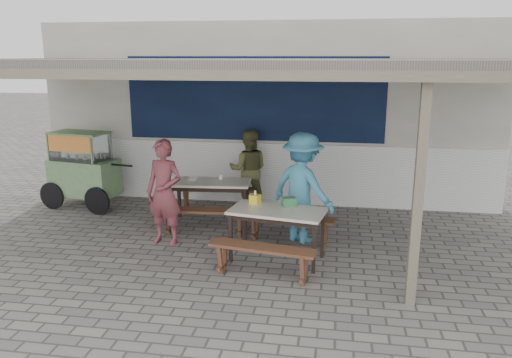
{
  "coord_description": "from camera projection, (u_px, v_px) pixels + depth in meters",
  "views": [
    {
      "loc": [
        1.43,
        -6.53,
        2.86
      ],
      "look_at": [
        0.2,
        0.9,
        0.99
      ],
      "focal_mm": 35.0,
      "sensor_mm": 36.0,
      "label": 1
    }
  ],
  "objects": [
    {
      "name": "condiment_jar",
      "position": [
        221.0,
        177.0,
        8.76
      ],
      "size": [
        0.07,
        0.07,
        0.08
      ],
      "primitive_type": "cylinder",
      "color": "white",
      "rests_on": "table_left"
    },
    {
      "name": "ground",
      "position": [
        232.0,
        260.0,
        7.17
      ],
      "size": [
        60.0,
        60.0,
        0.0
      ],
      "primitive_type": "plane",
      "color": "slate",
      "rests_on": "ground"
    },
    {
      "name": "condiment_bowl",
      "position": [
        193.0,
        179.0,
        8.68
      ],
      "size": [
        0.24,
        0.24,
        0.05
      ],
      "primitive_type": "imported",
      "rotation": [
        0.0,
        0.0,
        0.17
      ],
      "color": "silver",
      "rests_on": "table_left"
    },
    {
      "name": "table_right",
      "position": [
        277.0,
        215.0,
        7.04
      ],
      "size": [
        1.42,
        0.9,
        0.75
      ],
      "rotation": [
        0.0,
        0.0,
        -0.17
      ],
      "color": "silver",
      "rests_on": "ground"
    },
    {
      "name": "bench_right_street",
      "position": [
        262.0,
        255.0,
        6.5
      ],
      "size": [
        1.45,
        0.51,
        0.45
      ],
      "rotation": [
        0.0,
        0.0,
        -0.17
      ],
      "color": "brown",
      "rests_on": "ground"
    },
    {
      "name": "bench_left_street",
      "position": [
        204.0,
        216.0,
        8.07
      ],
      "size": [
        1.48,
        0.41,
        0.45
      ],
      "rotation": [
        0.0,
        0.0,
        0.09
      ],
      "color": "brown",
      "rests_on": "ground"
    },
    {
      "name": "bench_right_wall",
      "position": [
        289.0,
        223.0,
        7.73
      ],
      "size": [
        1.45,
        0.51,
        0.45
      ],
      "rotation": [
        0.0,
        0.0,
        -0.17
      ],
      "color": "brown",
      "rests_on": "ground"
    },
    {
      "name": "vendor_cart",
      "position": [
        83.0,
        167.0,
        9.53
      ],
      "size": [
        1.89,
        0.94,
        1.46
      ],
      "rotation": [
        0.0,
        0.0,
        -0.18
      ],
      "color": "#799865",
      "rests_on": "ground"
    },
    {
      "name": "back_wall",
      "position": [
        268.0,
        113.0,
        10.18
      ],
      "size": [
        9.0,
        1.28,
        3.5
      ],
      "color": "beige",
      "rests_on": "ground"
    },
    {
      "name": "patron_right_table",
      "position": [
        302.0,
        188.0,
        7.75
      ],
      "size": [
        1.29,
        1.15,
        1.73
      ],
      "primitive_type": "imported",
      "rotation": [
        0.0,
        0.0,
        2.56
      ],
      "color": "teal",
      "rests_on": "ground"
    },
    {
      "name": "warung_roof",
      "position": [
        244.0,
        66.0,
        7.38
      ],
      "size": [
        9.0,
        4.21,
        2.81
      ],
      "color": "#5C534E",
      "rests_on": "ground"
    },
    {
      "name": "table_left",
      "position": [
        210.0,
        186.0,
        8.63
      ],
      "size": [
        1.42,
        0.76,
        0.75
      ],
      "rotation": [
        0.0,
        0.0,
        0.09
      ],
      "color": "silver",
      "rests_on": "ground"
    },
    {
      "name": "patron_wall_side",
      "position": [
        249.0,
        170.0,
        9.43
      ],
      "size": [
        0.8,
        0.66,
        1.53
      ],
      "primitive_type": "imported",
      "rotation": [
        0.0,
        0.0,
        3.26
      ],
      "color": "brown",
      "rests_on": "ground"
    },
    {
      "name": "patron_street_side",
      "position": [
        164.0,
        192.0,
        7.65
      ],
      "size": [
        0.66,
        0.5,
        1.64
      ],
      "primitive_type": "imported",
      "rotation": [
        0.0,
        0.0,
        -0.2
      ],
      "color": "brown",
      "rests_on": "ground"
    },
    {
      "name": "tissue_box",
      "position": [
        255.0,
        199.0,
        7.29
      ],
      "size": [
        0.18,
        0.18,
        0.14
      ],
      "primitive_type": "cube",
      "rotation": [
        0.0,
        0.0,
        -0.37
      ],
      "color": "yellow",
      "rests_on": "table_right"
    },
    {
      "name": "donation_box",
      "position": [
        289.0,
        202.0,
        7.17
      ],
      "size": [
        0.23,
        0.19,
        0.13
      ],
      "primitive_type": "cube",
      "rotation": [
        0.0,
        0.0,
        0.4
      ],
      "color": "#337446",
      "rests_on": "table_right"
    },
    {
      "name": "bench_left_wall",
      "position": [
        217.0,
        194.0,
        9.34
      ],
      "size": [
        1.48,
        0.41,
        0.45
      ],
      "rotation": [
        0.0,
        0.0,
        0.09
      ],
      "color": "brown",
      "rests_on": "ground"
    }
  ]
}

